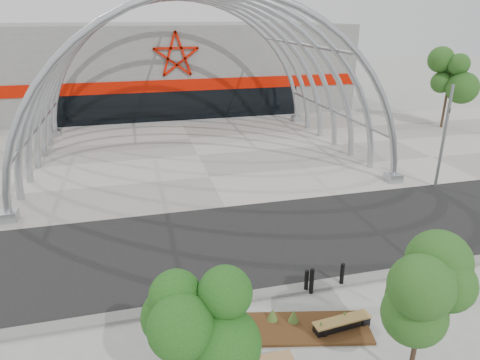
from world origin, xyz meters
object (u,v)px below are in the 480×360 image
bollard_2 (312,281)px  bench_1 (342,325)px  signal_pole (444,136)px  street_tree_0 (197,317)px  street_tree_1 (424,296)px

bollard_2 → bench_1: bearing=-85.1°
signal_pole → street_tree_0: signal_pole is taller
street_tree_1 → bollard_2: street_tree_1 is taller
street_tree_1 → street_tree_0: bearing=178.5°
street_tree_1 → bollard_2: 4.84m
signal_pole → street_tree_0: bearing=-142.9°
street_tree_0 → bollard_2: street_tree_0 is taller
signal_pole → bench_1: bearing=-138.2°
street_tree_0 → bollard_2: 6.56m
street_tree_0 → bench_1: street_tree_0 is taller
signal_pole → street_tree_1: 14.92m
street_tree_0 → bench_1: bearing=24.3°
street_tree_1 → bench_1: bearing=109.1°
street_tree_1 → bench_1: street_tree_1 is taller
street_tree_0 → street_tree_1: street_tree_0 is taller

